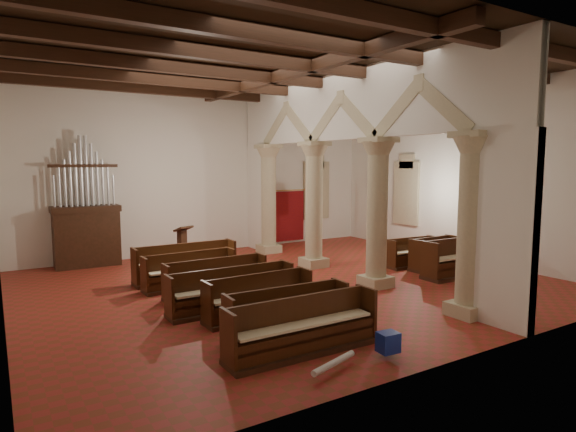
{
  "coord_description": "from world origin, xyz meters",
  "views": [
    {
      "loc": [
        -7.06,
        -11.26,
        3.4
      ],
      "look_at": [
        0.19,
        0.5,
        1.86
      ],
      "focal_mm": 30.0,
      "sensor_mm": 36.0,
      "label": 1
    }
  ],
  "objects_px": {
    "processional_banner": "(314,227)",
    "aisle_pew_0": "(455,264)",
    "lectern": "(182,249)",
    "pipe_organ": "(86,225)",
    "nave_pew_0": "(304,335)"
  },
  "relations": [
    {
      "from": "pipe_organ",
      "to": "aisle_pew_0",
      "type": "bearing_deg",
      "value": -39.26
    },
    {
      "from": "lectern",
      "to": "aisle_pew_0",
      "type": "height_order",
      "value": "lectern"
    },
    {
      "from": "pipe_organ",
      "to": "lectern",
      "type": "bearing_deg",
      "value": -28.4
    },
    {
      "from": "processional_banner",
      "to": "aisle_pew_0",
      "type": "relative_size",
      "value": 1.26
    },
    {
      "from": "lectern",
      "to": "pipe_organ",
      "type": "bearing_deg",
      "value": 131.99
    },
    {
      "from": "processional_banner",
      "to": "aisle_pew_0",
      "type": "xyz_separation_m",
      "value": [
        0.78,
        -6.21,
        -0.46
      ]
    },
    {
      "from": "nave_pew_0",
      "to": "processional_banner",
      "type": "bearing_deg",
      "value": 54.44
    },
    {
      "from": "processional_banner",
      "to": "nave_pew_0",
      "type": "bearing_deg",
      "value": -135.38
    },
    {
      "from": "lectern",
      "to": "aisle_pew_0",
      "type": "relative_size",
      "value": 0.61
    },
    {
      "from": "aisle_pew_0",
      "to": "nave_pew_0",
      "type": "bearing_deg",
      "value": -159.47
    },
    {
      "from": "pipe_organ",
      "to": "nave_pew_0",
      "type": "height_order",
      "value": "pipe_organ"
    },
    {
      "from": "pipe_organ",
      "to": "nave_pew_0",
      "type": "distance_m",
      "value": 10.09
    },
    {
      "from": "pipe_organ",
      "to": "lectern",
      "type": "relative_size",
      "value": 3.3
    },
    {
      "from": "processional_banner",
      "to": "lectern",
      "type": "bearing_deg",
      "value": 173.42
    },
    {
      "from": "pipe_organ",
      "to": "lectern",
      "type": "height_order",
      "value": "pipe_organ"
    }
  ]
}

